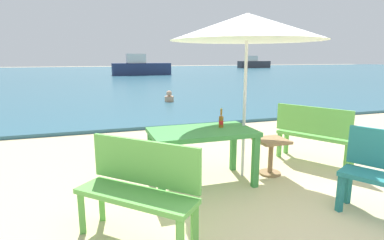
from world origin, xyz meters
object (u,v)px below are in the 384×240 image
object	(u,v)px
picnic_table_green	(202,138)
side_table_wood	(271,151)
boat_barge	(254,63)
beer_bottle_amber	(221,121)
swimmer_person	(169,97)
bench_green_right	(314,131)
patio_umbrella	(247,27)
bench_green_left	(139,184)
boat_cargo_ship	(141,67)

from	to	relation	value
picnic_table_green	side_table_wood	distance (m)	1.13
side_table_wood	boat_barge	xyz separation A→B (m)	(21.64, 39.43, 0.39)
beer_bottle_amber	swimmer_person	world-z (taller)	beer_bottle_amber
side_table_wood	bench_green_right	world-z (taller)	bench_green_right
patio_umbrella	bench_green_left	distance (m)	2.55
picnic_table_green	boat_cargo_ship	size ratio (longest dim) A/B	0.26
boat_barge	beer_bottle_amber	bearing A→B (deg)	-119.67
patio_umbrella	boat_barge	bearing A→B (deg)	60.72
bench_green_right	boat_barge	xyz separation A→B (m)	(20.70, 39.20, 0.20)
side_table_wood	bench_green_right	xyz separation A→B (m)	(0.94, 0.23, 0.19)
swimmer_person	boat_cargo_ship	distance (m)	17.98
boat_barge	bench_green_right	bearing A→B (deg)	-117.84
bench_green_right	side_table_wood	bearing A→B (deg)	-166.08
picnic_table_green	boat_barge	xyz separation A→B (m)	(22.73, 39.43, 0.09)
patio_umbrella	boat_barge	world-z (taller)	patio_umbrella
picnic_table_green	patio_umbrella	distance (m)	1.61
swimmer_person	patio_umbrella	bearing A→B (deg)	-95.43
swimmer_person	side_table_wood	bearing A→B (deg)	-92.13
side_table_wood	bench_green_right	size ratio (longest dim) A/B	0.44
patio_umbrella	bench_green_left	bearing A→B (deg)	-146.38
swimmer_person	boat_barge	xyz separation A→B (m)	(21.36, 32.01, 0.50)
side_table_wood	swimmer_person	world-z (taller)	side_table_wood
picnic_table_green	beer_bottle_amber	xyz separation A→B (m)	(0.31, 0.07, 0.20)
picnic_table_green	patio_umbrella	size ratio (longest dim) A/B	0.61
side_table_wood	swimmer_person	xyz separation A→B (m)	(0.28, 7.42, -0.11)
side_table_wood	bench_green_left	bearing A→B (deg)	-153.65
beer_bottle_amber	swimmer_person	bearing A→B (deg)	81.82
side_table_wood	boat_cargo_ship	world-z (taller)	boat_cargo_ship
picnic_table_green	swimmer_person	distance (m)	7.55
bench_green_left	swimmer_person	xyz separation A→B (m)	(2.37, 8.45, -0.30)
side_table_wood	boat_barge	size ratio (longest dim) A/B	0.11
bench_green_left	boat_barge	distance (m)	46.91
patio_umbrella	boat_cargo_ship	distance (m)	25.38
boat_cargo_ship	bench_green_left	bearing A→B (deg)	-98.75
bench_green_right	swimmer_person	world-z (taller)	bench_green_right
swimmer_person	boat_barge	bearing A→B (deg)	56.28
bench_green_left	boat_barge	size ratio (longest dim) A/B	0.22
side_table_wood	boat_barge	world-z (taller)	boat_barge
patio_umbrella	swimmer_person	bearing A→B (deg)	84.57
bench_green_left	bench_green_right	bearing A→B (deg)	22.73
picnic_table_green	bench_green_left	bearing A→B (deg)	-134.13
side_table_wood	bench_green_left	distance (m)	2.34
bench_green_right	swimmer_person	xyz separation A→B (m)	(-0.66, 7.18, -0.30)
boat_barge	swimmer_person	bearing A→B (deg)	-123.72
side_table_wood	bench_green_left	xyz separation A→B (m)	(-2.09, -1.04, 0.19)
beer_bottle_amber	boat_cargo_ship	world-z (taller)	boat_cargo_ship
side_table_wood	boat_barge	distance (m)	44.98
patio_umbrella	boat_cargo_ship	xyz separation A→B (m)	(2.38, 25.23, -1.34)
picnic_table_green	beer_bottle_amber	size ratio (longest dim) A/B	5.28
side_table_wood	bench_green_right	distance (m)	0.98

